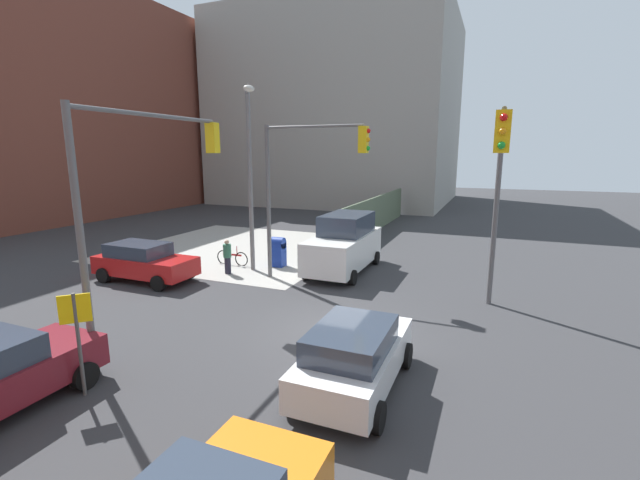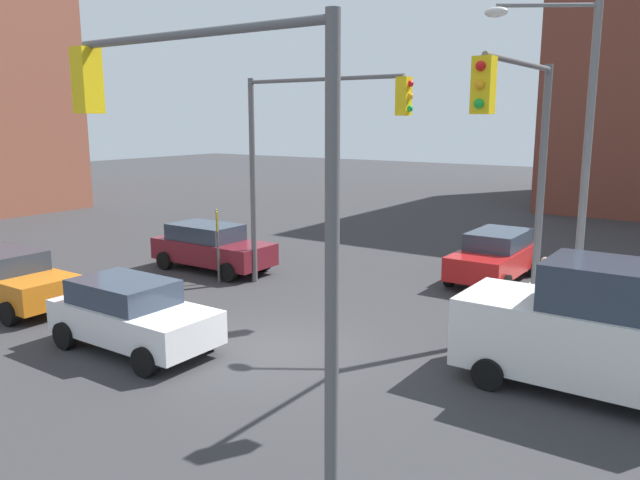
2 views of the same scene
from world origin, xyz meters
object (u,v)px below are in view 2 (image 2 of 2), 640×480
Objects in this scene: traffic_signal_nw_corner at (308,140)px; van_white_delivery at (609,332)px; traffic_signal_se_corner at (218,170)px; traffic_signal_ne_corner at (522,152)px; bicycle_leaning_on_fence at (602,302)px; street_lamp_corner at (573,142)px; hatchback_orange at (7,278)px; sedan_maroon at (211,247)px; mailbox_blue at (612,311)px; coupe_white at (132,314)px; sedan_red at (495,255)px; bicycle_at_crosswalk at (233,255)px; pedestrian_crossing at (543,284)px.

traffic_signal_nw_corner is 9.98m from van_white_delivery.
traffic_signal_se_corner is 1.20× the size of van_white_delivery.
bicycle_leaning_on_fence is (1.10, 4.38, -4.22)m from traffic_signal_ne_corner.
street_lamp_corner is 1.79× the size of hatchback_orange.
sedan_maroon is at bearing -169.36° from bicycle_leaning_on_fence.
traffic_signal_ne_corner is at bearing -97.98° from street_lamp_corner.
traffic_signal_nw_corner is at bearing -176.65° from mailbox_blue.
traffic_signal_ne_corner reaches higher than coupe_white.
sedan_red is 4.19m from bicycle_leaning_on_fence.
traffic_signal_se_corner is 14.75m from bicycle_at_crosswalk.
traffic_signal_ne_corner is 6.19m from bicycle_leaning_on_fence.
coupe_white is at bearing -143.16° from mailbox_blue.
hatchback_orange is (-5.60, 0.16, 0.00)m from coupe_white.
bicycle_leaning_on_fence is at bearing 75.91° from traffic_signal_ne_corner.
sedan_red is 0.80× the size of van_white_delivery.
van_white_delivery is 5.33m from pedestrian_crossing.
traffic_signal_ne_corner is 4.16× the size of pedestrian_crossing.
traffic_signal_ne_corner is at bearing 18.89° from hatchback_orange.
van_white_delivery is (0.47, -3.20, 0.52)m from mailbox_blue.
pedestrian_crossing is 1.63m from bicycle_leaning_on_fence.
coupe_white is 2.63× the size of pedestrian_crossing.
street_lamp_corner is 1.94× the size of coupe_white.
traffic_signal_se_corner reaches higher than sedan_maroon.
traffic_signal_nw_corner is 1.58× the size of coupe_white.
hatchback_orange reaches higher than bicycle_at_crosswalk.
coupe_white is 2.35× the size of bicycle_leaning_on_fence.
sedan_maroon is (-8.73, -4.27, 0.00)m from sedan_red.
mailbox_blue is (1.31, -0.60, -3.94)m from street_lamp_corner.
sedan_red is 9.72m from sedan_maroon.
traffic_signal_nw_corner reaches higher than bicycle_leaning_on_fence.
mailbox_blue is at bearing -24.55° from street_lamp_corner.
van_white_delivery is (9.51, 3.57, 0.44)m from coupe_white.
traffic_signal_ne_corner is 2.82m from street_lamp_corner.
traffic_signal_nw_corner is 4.16× the size of pedestrian_crossing.
pedestrian_crossing is at bearing 49.60° from coupe_white.
traffic_signal_nw_corner is 4.55× the size of mailbox_blue.
van_white_delivery is at bearing -16.70° from traffic_signal_nw_corner.
van_white_delivery is (1.77, -3.80, -3.42)m from street_lamp_corner.
hatchback_orange is at bearing -155.68° from mailbox_blue.
sedan_red reaches higher than bicycle_at_crosswalk.
sedan_red is 11.91m from coupe_white.
coupe_white is at bearing -113.60° from sedan_red.
bicycle_at_crosswalk is (-11.30, 3.19, -4.22)m from traffic_signal_ne_corner.
hatchback_orange is at bearing -73.64° from pedestrian_crossing.
traffic_signal_nw_corner reaches higher than van_white_delivery.
traffic_signal_se_corner is at bearing -104.24° from traffic_signal_ne_corner.
pedestrian_crossing is at bearing 2.60° from bicycle_at_crosswalk.
traffic_signal_nw_corner is 7.84m from pedestrian_crossing.
sedan_red is at bearing 122.85° from van_white_delivery.
bicycle_at_crosswalk is (-0.00, 1.13, -0.50)m from sedan_maroon.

